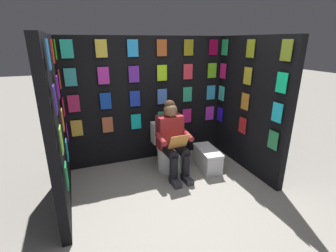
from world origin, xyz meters
name	(u,v)px	position (x,y,z in m)	size (l,w,h in m)	color
ground_plane	(190,214)	(0.00, 0.00, 0.00)	(30.00, 30.00, 0.00)	#9E998E
display_wall_back	(148,100)	(0.00, -1.75, 1.07)	(2.84, 0.14, 2.12)	black
display_wall_left	(249,105)	(-1.42, -0.85, 1.06)	(0.14, 1.70, 2.12)	black
display_wall_right	(56,126)	(1.42, -0.85, 1.06)	(0.14, 1.70, 2.12)	black
toilet	(167,150)	(-0.16, -1.23, 0.33)	(0.41, 0.56, 0.77)	white
person_reading	(173,139)	(-0.17, -1.01, 0.60)	(0.54, 0.69, 1.19)	maroon
comic_longbox_near	(207,159)	(-0.78, -0.96, 0.18)	(0.34, 0.65, 0.35)	silver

